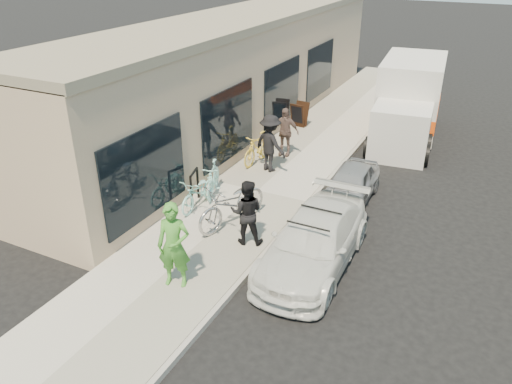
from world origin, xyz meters
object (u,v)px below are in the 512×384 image
(sandwich_board, at_px, (299,114))
(man_standing, at_px, (247,212))
(woman_rider, at_px, (174,245))
(cruiser_bike_b, at_px, (199,192))
(sedan_white, at_px, (314,241))
(cruiser_bike_c, at_px, (258,148))
(moving_truck, at_px, (408,104))
(bystander_a, at_px, (270,143))
(bystander_b, at_px, (285,132))
(bike_rack, at_px, (194,184))
(sedan_silver, at_px, (350,185))
(tandem_bike, at_px, (233,204))
(cruiser_bike_a, at_px, (213,179))

(sandwich_board, bearing_deg, man_standing, -67.67)
(man_standing, bearing_deg, woman_rider, 54.82)
(cruiser_bike_b, bearing_deg, sedan_white, -16.55)
(sedan_white, bearing_deg, cruiser_bike_c, 128.09)
(moving_truck, bearing_deg, sedan_white, -96.20)
(cruiser_bike_c, relative_size, bystander_a, 0.91)
(woman_rider, bearing_deg, bystander_b, 78.26)
(bike_rack, bearing_deg, sedan_silver, 31.38)
(tandem_bike, relative_size, bystander_b, 1.36)
(sandwich_board, height_order, tandem_bike, tandem_bike)
(tandem_bike, xyz_separation_m, cruiser_bike_c, (-1.20, 3.82, -0.09))
(bike_rack, bearing_deg, cruiser_bike_c, 84.92)
(man_standing, xyz_separation_m, cruiser_bike_b, (-1.97, 1.00, -0.36))
(bystander_a, bearing_deg, cruiser_bike_c, -11.71)
(man_standing, height_order, bystander_a, bystander_a)
(sedan_silver, bearing_deg, sandwich_board, 124.04)
(sedan_white, distance_m, moving_truck, 9.48)
(cruiser_bike_c, bearing_deg, bystander_a, -26.74)
(sandwich_board, distance_m, cruiser_bike_a, 6.46)
(cruiser_bike_b, height_order, bystander_b, bystander_b)
(cruiser_bike_a, bearing_deg, bike_rack, -124.19)
(bike_rack, distance_m, sandwich_board, 7.14)
(bike_rack, distance_m, cruiser_bike_a, 0.70)
(bystander_a, relative_size, bystander_b, 1.10)
(moving_truck, xyz_separation_m, tandem_bike, (-2.42, -8.93, -0.50))
(cruiser_bike_b, bearing_deg, sedan_silver, 32.80)
(cruiser_bike_a, xyz_separation_m, bystander_b, (0.61, 3.57, 0.34))
(man_standing, bearing_deg, moving_truck, -120.53)
(woman_rider, relative_size, cruiser_bike_c, 1.14)
(man_standing, bearing_deg, sandwich_board, -96.27)
(cruiser_bike_a, relative_size, cruiser_bike_b, 0.95)
(sandwich_board, bearing_deg, cruiser_bike_b, -80.93)
(moving_truck, height_order, bystander_a, moving_truck)
(sandwich_board, xyz_separation_m, tandem_bike, (1.36, -7.71, 0.11))
(tandem_bike, relative_size, cruiser_bike_b, 1.33)
(cruiser_bike_c, distance_m, bystander_a, 0.83)
(bystander_b, bearing_deg, cruiser_bike_c, -124.43)
(cruiser_bike_c, xyz_separation_m, bystander_a, (0.61, -0.38, 0.40))
(moving_truck, distance_m, cruiser_bike_c, 6.29)
(bike_rack, bearing_deg, bystander_a, 72.58)
(moving_truck, bearing_deg, bike_rack, -120.87)
(sedan_silver, distance_m, bystander_b, 3.54)
(bike_rack, xyz_separation_m, man_standing, (2.18, -1.14, 0.23))
(sedan_white, height_order, sedan_silver, sedan_white)
(woman_rider, distance_m, man_standing, 2.17)
(moving_truck, xyz_separation_m, cruiser_bike_b, (-3.70, -8.50, -0.64))
(sandwich_board, xyz_separation_m, cruiser_bike_c, (0.16, -3.88, 0.02))
(man_standing, bearing_deg, cruiser_bike_c, -86.87)
(sedan_silver, bearing_deg, cruiser_bike_a, -157.61)
(man_standing, xyz_separation_m, cruiser_bike_c, (-1.89, 4.39, -0.31))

